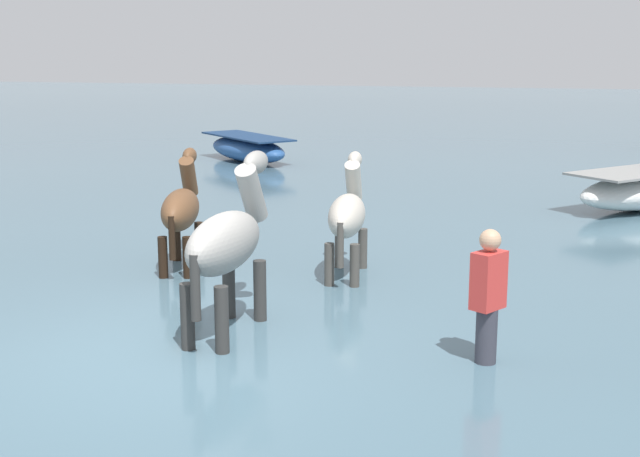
{
  "coord_description": "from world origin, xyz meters",
  "views": [
    {
      "loc": [
        3.49,
        -7.27,
        3.26
      ],
      "look_at": [
        0.58,
        3.69,
        0.85
      ],
      "focal_mm": 48.45,
      "sensor_mm": 36.0,
      "label": 1
    }
  ],
  "objects_px": {
    "horse_lead_bay": "(182,212)",
    "person_onlooker_right": "(487,310)",
    "horse_flank_pinto": "(348,218)",
    "boat_mid_outer": "(247,149)",
    "horse_trailing_grey": "(227,246)"
  },
  "relations": [
    {
      "from": "horse_flank_pinto",
      "to": "person_onlooker_right",
      "type": "bearing_deg",
      "value": -54.3
    },
    {
      "from": "boat_mid_outer",
      "to": "person_onlooker_right",
      "type": "relative_size",
      "value": 1.93
    },
    {
      "from": "horse_lead_bay",
      "to": "person_onlooker_right",
      "type": "bearing_deg",
      "value": -31.43
    },
    {
      "from": "horse_lead_bay",
      "to": "horse_flank_pinto",
      "type": "height_order",
      "value": "horse_lead_bay"
    },
    {
      "from": "person_onlooker_right",
      "to": "horse_flank_pinto",
      "type": "bearing_deg",
      "value": 125.7
    },
    {
      "from": "person_onlooker_right",
      "to": "horse_trailing_grey",
      "type": "bearing_deg",
      "value": 175.08
    },
    {
      "from": "boat_mid_outer",
      "to": "person_onlooker_right",
      "type": "height_order",
      "value": "person_onlooker_right"
    },
    {
      "from": "horse_trailing_grey",
      "to": "horse_flank_pinto",
      "type": "relative_size",
      "value": 1.14
    },
    {
      "from": "horse_trailing_grey",
      "to": "person_onlooker_right",
      "type": "bearing_deg",
      "value": -4.92
    },
    {
      "from": "horse_lead_bay",
      "to": "horse_flank_pinto",
      "type": "distance_m",
      "value": 2.22
    },
    {
      "from": "horse_flank_pinto",
      "to": "boat_mid_outer",
      "type": "bearing_deg",
      "value": 116.03
    },
    {
      "from": "horse_lead_bay",
      "to": "person_onlooker_right",
      "type": "relative_size",
      "value": 1.15
    },
    {
      "from": "horse_trailing_grey",
      "to": "person_onlooker_right",
      "type": "xyz_separation_m",
      "value": [
        2.64,
        -0.23,
        -0.4
      ]
    },
    {
      "from": "boat_mid_outer",
      "to": "person_onlooker_right",
      "type": "xyz_separation_m",
      "value": [
        6.96,
        -12.96,
        0.19
      ]
    },
    {
      "from": "horse_trailing_grey",
      "to": "person_onlooker_right",
      "type": "relative_size",
      "value": 1.31
    }
  ]
}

